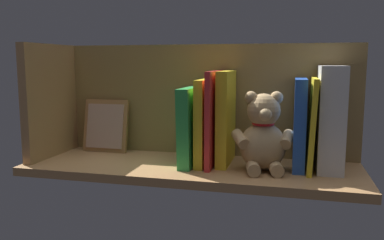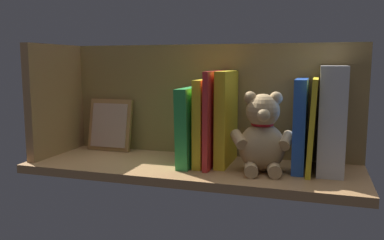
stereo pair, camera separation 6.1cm
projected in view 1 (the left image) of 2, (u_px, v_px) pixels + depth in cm
name	position (u px, v px, depth cm)	size (l,w,h in cm)	color
ground_plane	(192.00, 168.00, 106.96)	(87.63, 30.01, 2.20)	#A87A4C
shelf_back_panel	(203.00, 100.00, 116.78)	(87.63, 1.50, 31.90)	olive
shelf_side_divider	(50.00, 101.00, 114.68)	(2.40, 24.01, 31.90)	#A87A4C
dictionary_thick_white	(330.00, 118.00, 100.02)	(6.17, 15.76, 25.99)	silver
book_0	(311.00, 124.00, 100.47)	(1.23, 17.73, 23.01)	yellow
book_1	(300.00, 123.00, 102.10)	(2.91, 15.82, 22.78)	blue
teddy_bear	(263.00, 136.00, 99.50)	(15.78, 14.14, 19.80)	tan
book_2	(226.00, 118.00, 106.35)	(2.83, 16.23, 24.58)	yellow
book_3	(214.00, 118.00, 105.63)	(1.31, 19.19, 24.59)	red
book_4	(205.00, 121.00, 107.04)	(2.31, 17.87, 22.43)	yellow
book_5	(192.00, 125.00, 107.23)	(3.17, 19.57, 20.29)	green
picture_frame_leaning	(106.00, 126.00, 121.50)	(13.86, 4.45, 15.77)	#9E6B3D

